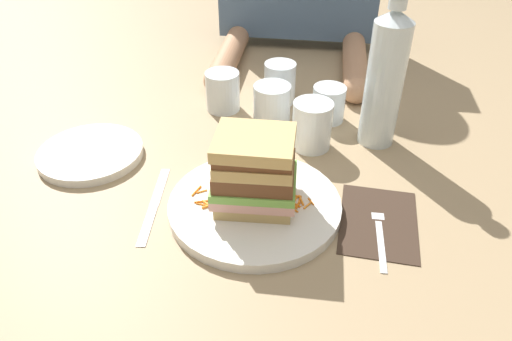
{
  "coord_description": "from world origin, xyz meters",
  "views": [
    {
      "loc": [
        0.09,
        -0.61,
        0.52
      ],
      "look_at": [
        -0.0,
        0.02,
        0.06
      ],
      "focal_mm": 33.99,
      "sensor_mm": 36.0,
      "label": 1
    }
  ],
  "objects_px": {
    "main_plate": "(253,205)",
    "sandwich": "(253,171)",
    "napkin_dark": "(378,221)",
    "empty_tumbler_2": "(272,104)",
    "side_plate": "(91,153)",
    "empty_tumbler_0": "(329,104)",
    "fork": "(380,229)",
    "empty_tumbler_3": "(278,83)",
    "water_bottle": "(385,78)",
    "knife": "(154,206)",
    "empty_tumbler_1": "(223,91)",
    "juice_glass": "(312,128)"
  },
  "relations": [
    {
      "from": "knife",
      "to": "sandwich",
      "type": "bearing_deg",
      "value": 5.84
    },
    {
      "from": "fork",
      "to": "juice_glass",
      "type": "height_order",
      "value": "juice_glass"
    },
    {
      "from": "empty_tumbler_0",
      "to": "knife",
      "type": "bearing_deg",
      "value": -129.8
    },
    {
      "from": "knife",
      "to": "empty_tumbler_1",
      "type": "xyz_separation_m",
      "value": [
        0.05,
        0.35,
        0.04
      ]
    },
    {
      "from": "fork",
      "to": "side_plate",
      "type": "relative_size",
      "value": 0.85
    },
    {
      "from": "fork",
      "to": "empty_tumbler_1",
      "type": "relative_size",
      "value": 1.94
    },
    {
      "from": "juice_glass",
      "to": "empty_tumbler_0",
      "type": "bearing_deg",
      "value": 74.76
    },
    {
      "from": "juice_glass",
      "to": "empty_tumbler_3",
      "type": "height_order",
      "value": "juice_glass"
    },
    {
      "from": "water_bottle",
      "to": "knife",
      "type": "bearing_deg",
      "value": -144.95
    },
    {
      "from": "empty_tumbler_0",
      "to": "fork",
      "type": "bearing_deg",
      "value": -75.12
    },
    {
      "from": "sandwich",
      "to": "empty_tumbler_1",
      "type": "relative_size",
      "value": 1.58
    },
    {
      "from": "empty_tumbler_0",
      "to": "empty_tumbler_2",
      "type": "distance_m",
      "value": 0.12
    },
    {
      "from": "sandwich",
      "to": "water_bottle",
      "type": "relative_size",
      "value": 0.46
    },
    {
      "from": "knife",
      "to": "empty_tumbler_1",
      "type": "relative_size",
      "value": 2.34
    },
    {
      "from": "empty_tumbler_1",
      "to": "side_plate",
      "type": "bearing_deg",
      "value": -133.56
    },
    {
      "from": "sandwich",
      "to": "napkin_dark",
      "type": "bearing_deg",
      "value": -0.27
    },
    {
      "from": "sandwich",
      "to": "knife",
      "type": "relative_size",
      "value": 0.68
    },
    {
      "from": "napkin_dark",
      "to": "empty_tumbler_3",
      "type": "bearing_deg",
      "value": 118.01
    },
    {
      "from": "empty_tumbler_1",
      "to": "side_plate",
      "type": "relative_size",
      "value": 0.44
    },
    {
      "from": "sandwich",
      "to": "napkin_dark",
      "type": "relative_size",
      "value": 0.79
    },
    {
      "from": "water_bottle",
      "to": "sandwich",
      "type": "bearing_deg",
      "value": -130.36
    },
    {
      "from": "napkin_dark",
      "to": "side_plate",
      "type": "relative_size",
      "value": 0.87
    },
    {
      "from": "napkin_dark",
      "to": "empty_tumbler_2",
      "type": "relative_size",
      "value": 2.08
    },
    {
      "from": "sandwich",
      "to": "empty_tumbler_3",
      "type": "bearing_deg",
      "value": 90.4
    },
    {
      "from": "knife",
      "to": "side_plate",
      "type": "relative_size",
      "value": 1.02
    },
    {
      "from": "main_plate",
      "to": "empty_tumbler_2",
      "type": "height_order",
      "value": "empty_tumbler_2"
    },
    {
      "from": "empty_tumbler_2",
      "to": "empty_tumbler_1",
      "type": "bearing_deg",
      "value": 160.62
    },
    {
      "from": "side_plate",
      "to": "empty_tumbler_0",
      "type": "bearing_deg",
      "value": 25.25
    },
    {
      "from": "empty_tumbler_0",
      "to": "empty_tumbler_2",
      "type": "relative_size",
      "value": 0.91
    },
    {
      "from": "knife",
      "to": "empty_tumbler_0",
      "type": "relative_size",
      "value": 2.67
    },
    {
      "from": "juice_glass",
      "to": "empty_tumbler_1",
      "type": "distance_m",
      "value": 0.23
    },
    {
      "from": "fork",
      "to": "water_bottle",
      "type": "bearing_deg",
      "value": 88.64
    },
    {
      "from": "napkin_dark",
      "to": "sandwich",
      "type": "bearing_deg",
      "value": 179.73
    },
    {
      "from": "fork",
      "to": "empty_tumbler_0",
      "type": "xyz_separation_m",
      "value": [
        -0.09,
        0.34,
        0.03
      ]
    },
    {
      "from": "empty_tumbler_0",
      "to": "side_plate",
      "type": "distance_m",
      "value": 0.49
    },
    {
      "from": "water_bottle",
      "to": "empty_tumbler_0",
      "type": "bearing_deg",
      "value": 143.82
    },
    {
      "from": "knife",
      "to": "juice_glass",
      "type": "xyz_separation_m",
      "value": [
        0.25,
        0.22,
        0.04
      ]
    },
    {
      "from": "fork",
      "to": "main_plate",
      "type": "bearing_deg",
      "value": 173.33
    },
    {
      "from": "napkin_dark",
      "to": "empty_tumbler_3",
      "type": "xyz_separation_m",
      "value": [
        -0.2,
        0.38,
        0.04
      ]
    },
    {
      "from": "empty_tumbler_0",
      "to": "empty_tumbler_1",
      "type": "height_order",
      "value": "empty_tumbler_1"
    },
    {
      "from": "empty_tumbler_3",
      "to": "side_plate",
      "type": "relative_size",
      "value": 0.46
    },
    {
      "from": "main_plate",
      "to": "sandwich",
      "type": "height_order",
      "value": "sandwich"
    },
    {
      "from": "knife",
      "to": "empty_tumbler_3",
      "type": "relative_size",
      "value": 2.2
    },
    {
      "from": "empty_tumbler_0",
      "to": "side_plate",
      "type": "height_order",
      "value": "empty_tumbler_0"
    },
    {
      "from": "empty_tumbler_2",
      "to": "empty_tumbler_3",
      "type": "height_order",
      "value": "empty_tumbler_3"
    },
    {
      "from": "knife",
      "to": "water_bottle",
      "type": "bearing_deg",
      "value": 35.05
    },
    {
      "from": "main_plate",
      "to": "empty_tumbler_0",
      "type": "distance_m",
      "value": 0.34
    },
    {
      "from": "sandwich",
      "to": "fork",
      "type": "height_order",
      "value": "sandwich"
    },
    {
      "from": "side_plate",
      "to": "juice_glass",
      "type": "bearing_deg",
      "value": 13.47
    },
    {
      "from": "knife",
      "to": "empty_tumbler_2",
      "type": "relative_size",
      "value": 2.43
    }
  ]
}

